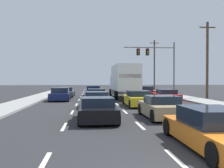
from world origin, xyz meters
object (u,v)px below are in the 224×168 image
object	(u,v)px
car_yellow	(138,99)
utility_pole_far	(154,64)
car_silver	(97,100)
car_red	(166,95)
car_tan	(162,108)
box_truck	(124,80)
utility_pole_mid	(207,59)
car_black	(98,110)
car_gray	(66,92)
car_green	(96,94)
car_blue	(93,91)
traffic_signal_mast	(154,57)
car_orange	(212,130)
car_maroon	(145,91)
car_navy	(60,95)

from	to	relation	value
car_yellow	utility_pole_far	distance (m)	32.03
car_silver	car_red	xyz separation A→B (m)	(7.02, 5.52, -0.02)
car_yellow	car_tan	size ratio (longest dim) A/B	1.11
box_truck	utility_pole_mid	xyz separation A→B (m)	(9.25, -0.69, 2.28)
car_silver	car_black	distance (m)	6.30
car_tan	car_gray	bearing A→B (deg)	110.70
car_silver	box_truck	xyz separation A→B (m)	(3.23, 8.73, 1.55)
utility_pole_mid	car_green	bearing A→B (deg)	-176.65
car_blue	car_green	world-z (taller)	car_blue
car_black	car_yellow	size ratio (longest dim) A/B	0.90
box_truck	traffic_signal_mast	size ratio (longest dim) A/B	1.15
car_silver	car_orange	size ratio (longest dim) A/B	0.94
car_yellow	utility_pole_mid	size ratio (longest dim) A/B	0.53
traffic_signal_mast	car_maroon	bearing A→B (deg)	-120.72
car_green	car_gray	bearing A→B (deg)	123.98
car_navy	car_maroon	world-z (taller)	car_navy
box_truck	car_tan	size ratio (longest dim) A/B	2.10
utility_pole_far	car_red	bearing A→B (deg)	-101.87
car_orange	utility_pole_mid	distance (m)	22.12
car_tan	traffic_signal_mast	distance (m)	23.22
car_gray	car_blue	world-z (taller)	car_blue
car_green	traffic_signal_mast	world-z (taller)	traffic_signal_mast
car_green	utility_pole_mid	world-z (taller)	utility_pole_mid
car_green	car_black	bearing A→B (deg)	-91.02
car_maroon	car_red	world-z (taller)	car_maroon
car_blue	car_maroon	size ratio (longest dim) A/B	1.01
car_black	box_truck	world-z (taller)	box_truck
car_gray	car_red	distance (m)	12.71
utility_pole_far	car_maroon	bearing A→B (deg)	-107.82
car_green	car_tan	bearing A→B (deg)	-75.71
car_blue	car_navy	bearing A→B (deg)	-116.21
box_truck	car_orange	world-z (taller)	box_truck
car_green	car_tan	distance (m)	13.33
box_truck	traffic_signal_mast	xyz separation A→B (m)	(5.39, 7.78, 3.29)
car_gray	traffic_signal_mast	world-z (taller)	traffic_signal_mast
car_green	utility_pole_far	size ratio (longest dim) A/B	0.46
car_black	utility_pole_far	world-z (taller)	utility_pole_far
car_black	box_truck	distance (m)	15.47
car_navy	utility_pole_mid	size ratio (longest dim) A/B	0.53
car_gray	utility_pole_mid	distance (m)	17.07
box_truck	car_tan	bearing A→B (deg)	-89.19
car_yellow	utility_pole_mid	xyz separation A→B (m)	(9.19, 7.38, 3.82)
car_gray	car_blue	size ratio (longest dim) A/B	1.08
car_silver	traffic_signal_mast	distance (m)	19.24
car_navy	car_tan	xyz separation A→B (m)	(6.91, -12.30, -0.03)
car_navy	car_green	world-z (taller)	car_navy
car_black	car_yellow	world-z (taller)	car_yellow
car_black	car_maroon	bearing A→B (deg)	70.89
car_green	car_yellow	bearing A→B (deg)	-64.68
car_blue	car_green	xyz separation A→B (m)	(0.25, -6.21, -0.05)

